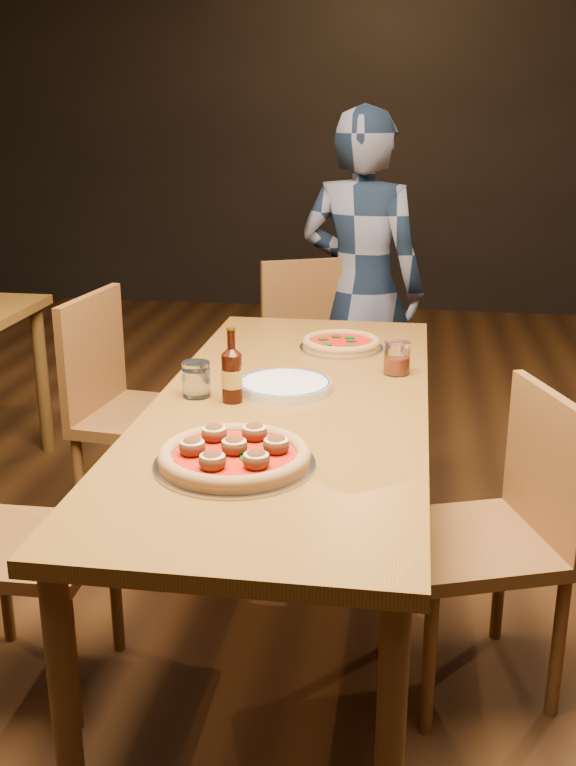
# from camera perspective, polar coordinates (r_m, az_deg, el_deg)

# --- Properties ---
(ground) EXTENTS (9.00, 9.00, 0.00)m
(ground) POSITION_cam_1_polar(r_m,az_deg,el_deg) (2.84, 0.16, -15.59)
(ground) COLOR black
(table_main) EXTENTS (0.80, 2.00, 0.75)m
(table_main) POSITION_cam_1_polar(r_m,az_deg,el_deg) (2.53, 0.17, -2.70)
(table_main) COLOR brown
(table_main) RESTS_ON ground
(chair_main_nw) EXTENTS (0.41, 0.41, 0.88)m
(chair_main_nw) POSITION_cam_1_polar(r_m,az_deg,el_deg) (2.47, -17.03, -10.27)
(chair_main_nw) COLOR brown
(chair_main_nw) RESTS_ON ground
(chair_main_sw) EXTENTS (0.50, 0.50, 0.97)m
(chair_main_sw) POSITION_cam_1_polar(r_m,az_deg,el_deg) (3.20, -9.34, -2.16)
(chair_main_sw) COLOR brown
(chair_main_sw) RESTS_ON ground
(chair_main_e) EXTENTS (0.54, 0.54, 0.90)m
(chair_main_e) POSITION_cam_1_polar(r_m,az_deg,el_deg) (2.41, 12.27, -10.24)
(chair_main_e) COLOR brown
(chair_main_e) RESTS_ON ground
(chair_end) EXTENTS (0.60, 0.60, 0.98)m
(chair_end) POSITION_cam_1_polar(r_m,az_deg,el_deg) (3.67, 2.54, 0.83)
(chair_end) COLOR brown
(chair_end) RESTS_ON ground
(pizza_meatball) EXTENTS (0.39, 0.39, 0.07)m
(pizza_meatball) POSITION_cam_1_polar(r_m,az_deg,el_deg) (2.06, -3.60, -4.81)
(pizza_meatball) COLOR #B7B7BF
(pizza_meatball) RESTS_ON table_main
(pizza_margherita) EXTENTS (0.30, 0.30, 0.04)m
(pizza_margherita) POSITION_cam_1_polar(r_m,az_deg,el_deg) (3.05, 3.59, 2.68)
(pizza_margherita) COLOR #B7B7BF
(pizza_margherita) RESTS_ON table_main
(plate_stack) EXTENTS (0.28, 0.28, 0.03)m
(plate_stack) POSITION_cam_1_polar(r_m,az_deg,el_deg) (2.59, -0.23, -0.19)
(plate_stack) COLOR white
(plate_stack) RESTS_ON table_main
(beer_bottle) EXTENTS (0.06, 0.06, 0.22)m
(beer_bottle) POSITION_cam_1_polar(r_m,az_deg,el_deg) (2.48, -3.77, 0.45)
(beer_bottle) COLOR black
(beer_bottle) RESTS_ON table_main
(water_glass) EXTENTS (0.08, 0.08, 0.11)m
(water_glass) POSITION_cam_1_polar(r_m,az_deg,el_deg) (2.54, -6.15, 0.25)
(water_glass) COLOR white
(water_glass) RESTS_ON table_main
(amber_glass) EXTENTS (0.08, 0.08, 0.11)m
(amber_glass) POSITION_cam_1_polar(r_m,az_deg,el_deg) (2.76, 7.29, 1.67)
(amber_glass) COLOR #933310
(amber_glass) RESTS_ON table_main
(diner) EXTENTS (0.66, 0.53, 1.59)m
(diner) POSITION_cam_1_polar(r_m,az_deg,el_deg) (3.85, 4.92, 6.26)
(diner) COLOR black
(diner) RESTS_ON ground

